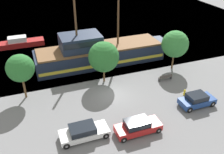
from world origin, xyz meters
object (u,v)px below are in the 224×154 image
parked_car_curb_front (138,126)px  parked_car_curb_mid (197,100)px  moored_boat_dockside (21,43)px  fire_hydrant (185,92)px  pirate_ship (98,52)px  parked_car_curb_rear (84,132)px  bench_promenade_east (165,77)px

parked_car_curb_front → parked_car_curb_mid: 8.32m
moored_boat_dockside → fire_hydrant: size_ratio=9.82×
pirate_ship → moored_boat_dockside: pirate_ship is taller
parked_car_curb_rear → moored_boat_dockside: bearing=100.1°
pirate_ship → parked_car_curb_front: bearing=-93.4°
parked_car_curb_rear → bench_promenade_east: (12.87, 6.62, -0.24)m
pirate_ship → fire_hydrant: pirate_ship is taller
parked_car_curb_rear → parked_car_curb_mid: bearing=2.3°
pirate_ship → bench_promenade_east: 10.58m
pirate_ship → parked_car_curb_rear: pirate_ship is taller
parked_car_curb_rear → fire_hydrant: parked_car_curb_rear is taller
pirate_ship → parked_car_curb_rear: (-6.05, -14.60, -1.03)m
parked_car_curb_front → bench_promenade_east: 10.97m
moored_boat_dockside → parked_car_curb_mid: moored_boat_dockside is taller
parked_car_curb_front → bench_promenade_east: bearing=45.1°
fire_hydrant → bench_promenade_east: (-0.33, 3.87, 0.03)m
pirate_ship → fire_hydrant: size_ratio=26.36×
pirate_ship → parked_car_curb_front: 15.81m
moored_boat_dockside → parked_car_curb_front: (9.65, -26.42, 0.09)m
pirate_ship → fire_hydrant: (7.15, -11.85, -1.31)m
parked_car_curb_mid → parked_car_curb_rear: bearing=-177.7°
moored_boat_dockside → bench_promenade_east: 25.50m
bench_promenade_east → fire_hydrant: bearing=-85.2°
parked_car_curb_mid → parked_car_curb_front: bearing=-168.3°
parked_car_curb_front → fire_hydrant: 8.97m
parked_car_curb_front → parked_car_curb_rear: bearing=167.3°
parked_car_curb_front → bench_promenade_east: (7.75, 7.77, -0.29)m
moored_boat_dockside → parked_car_curb_front: 28.12m
moored_boat_dockside → fire_hydrant: moored_boat_dockside is taller
parked_car_curb_front → bench_promenade_east: size_ratio=2.45×
parked_car_curb_rear → bench_promenade_east: 14.47m
moored_boat_dockside → parked_car_curb_rear: 25.67m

